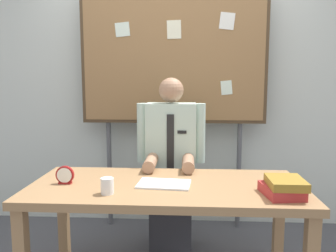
% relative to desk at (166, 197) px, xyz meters
% --- Properties ---
extents(back_wall, '(6.40, 0.08, 2.70)m').
position_rel_desk_xyz_m(back_wall, '(0.00, 1.24, 0.69)').
color(back_wall, silver).
rests_on(back_wall, ground_plane).
extents(desk, '(1.74, 0.77, 0.75)m').
position_rel_desk_xyz_m(desk, '(0.00, 0.00, 0.00)').
color(desk, '#9E754C').
rests_on(desk, ground_plane).
extents(person, '(0.55, 0.56, 1.43)m').
position_rel_desk_xyz_m(person, '(0.00, 0.61, 0.00)').
color(person, '#2D2D33').
rests_on(person, ground_plane).
extents(bulletin_board, '(1.70, 0.09, 2.26)m').
position_rel_desk_xyz_m(bulletin_board, '(0.00, 1.04, 0.95)').
color(bulletin_board, '#4C3823').
rests_on(bulletin_board, ground_plane).
extents(book_stack, '(0.23, 0.27, 0.10)m').
position_rel_desk_xyz_m(book_stack, '(0.68, -0.19, 0.14)').
color(book_stack, '#B22D2D').
rests_on(book_stack, desk).
extents(open_notebook, '(0.35, 0.24, 0.01)m').
position_rel_desk_xyz_m(open_notebook, '(-0.01, -0.02, 0.10)').
color(open_notebook, white).
rests_on(open_notebook, desk).
extents(desk_clock, '(0.12, 0.04, 0.12)m').
position_rel_desk_xyz_m(desk_clock, '(-0.65, -0.03, 0.14)').
color(desk_clock, maroon).
rests_on(desk_clock, desk).
extents(coffee_mug, '(0.08, 0.08, 0.09)m').
position_rel_desk_xyz_m(coffee_mug, '(-0.33, -0.21, 0.14)').
color(coffee_mug, white).
rests_on(coffee_mug, desk).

